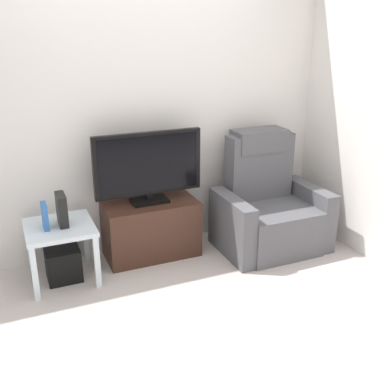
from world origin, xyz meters
name	(u,v)px	position (x,y,z in m)	size (l,w,h in m)	color
ground_plane	(180,305)	(0.00, 0.00, 0.00)	(6.40, 6.40, 0.00)	#BCB2AD
wall_back	(131,110)	(0.00, 1.13, 1.30)	(6.40, 0.06, 2.60)	silver
tv_stand	(151,229)	(0.06, 0.86, 0.26)	(0.83, 0.42, 0.51)	#3D2319
television	(148,166)	(0.06, 0.88, 0.85)	(0.96, 0.20, 0.63)	black
recliner_armchair	(268,208)	(1.15, 0.63, 0.37)	(0.98, 0.78, 1.08)	#515156
side_table	(60,234)	(-0.74, 0.75, 0.40)	(0.54, 0.54, 0.48)	silver
subwoofer_box	(63,263)	(-0.74, 0.75, 0.14)	(0.27, 0.27, 0.27)	black
book_upright	(45,216)	(-0.84, 0.73, 0.59)	(0.04, 0.13, 0.21)	#3366B2
game_console	(62,210)	(-0.71, 0.76, 0.61)	(0.07, 0.20, 0.26)	black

